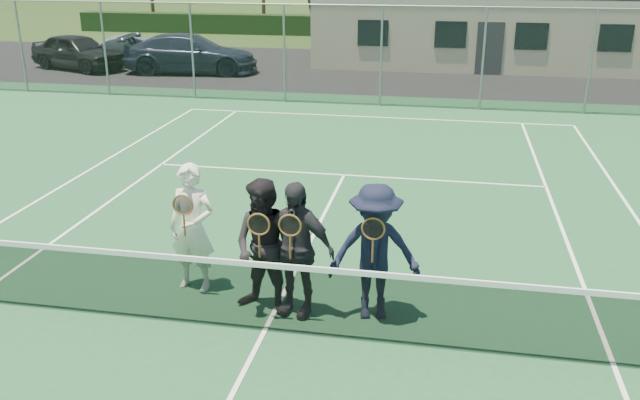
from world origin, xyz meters
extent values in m
plane|color=#2A4518|center=(0.00, 20.00, 0.00)|extent=(220.00, 220.00, 0.00)
cube|color=#1C4C2B|center=(0.00, 0.00, 0.01)|extent=(30.00, 30.00, 0.02)
cube|color=black|center=(-4.00, 20.00, 0.01)|extent=(40.00, 12.00, 0.01)
cube|color=black|center=(0.00, 32.00, 0.55)|extent=(40.00, 1.20, 1.10)
imported|color=black|center=(-12.71, 18.20, 0.72)|extent=(4.53, 3.09, 1.43)
imported|color=gray|center=(-10.75, 19.46, 0.63)|extent=(4.04, 2.60, 1.26)
imported|color=#1B2436|center=(-7.93, 18.25, 0.75)|extent=(5.37, 2.64, 1.50)
cube|color=white|center=(0.00, 11.88, 0.03)|extent=(10.97, 0.06, 0.01)
cube|color=white|center=(4.12, 0.00, 0.03)|extent=(0.06, 23.77, 0.01)
cube|color=white|center=(0.00, 6.40, 0.03)|extent=(8.23, 0.06, 0.01)
cube|color=white|center=(0.00, 0.00, 0.03)|extent=(0.06, 12.80, 0.01)
cube|color=black|center=(0.00, 0.00, 0.48)|extent=(11.60, 0.02, 0.88)
cube|color=white|center=(0.00, 0.00, 0.93)|extent=(11.60, 0.03, 0.07)
cylinder|color=slate|center=(-12.00, 13.50, 1.50)|extent=(0.07, 0.07, 3.00)
cylinder|color=slate|center=(-9.00, 13.50, 1.50)|extent=(0.07, 0.07, 3.00)
cylinder|color=slate|center=(-6.00, 13.50, 1.50)|extent=(0.07, 0.07, 3.00)
cylinder|color=slate|center=(-3.00, 13.50, 1.50)|extent=(0.07, 0.07, 3.00)
cylinder|color=slate|center=(0.00, 13.50, 1.50)|extent=(0.07, 0.07, 3.00)
cylinder|color=slate|center=(3.00, 13.50, 1.50)|extent=(0.07, 0.07, 3.00)
cylinder|color=slate|center=(6.00, 13.50, 1.50)|extent=(0.07, 0.07, 3.00)
cube|color=black|center=(0.00, 13.50, 1.50)|extent=(30.00, 0.03, 3.00)
cylinder|color=slate|center=(0.00, 13.50, 3.00)|extent=(30.00, 0.04, 0.04)
cube|color=beige|center=(4.00, 24.00, 1.40)|extent=(15.00, 8.00, 2.80)
cube|color=#2D2D33|center=(3.50, 19.98, 1.00)|extent=(1.00, 0.06, 2.00)
cube|color=black|center=(-1.00, 19.98, 1.50)|extent=(1.20, 0.06, 1.00)
cube|color=black|center=(2.00, 19.98, 1.50)|extent=(1.20, 0.06, 1.00)
cube|color=black|center=(5.00, 19.98, 1.50)|extent=(1.20, 0.06, 1.00)
cube|color=black|center=(8.00, 19.98, 1.50)|extent=(1.20, 0.06, 1.00)
cylinder|color=#392514|center=(2.00, 33.00, 1.93)|extent=(0.22, 0.22, 3.85)
imported|color=white|center=(-1.26, 0.98, 0.92)|extent=(0.70, 0.49, 1.80)
torus|color=brown|center=(-1.26, 0.71, 1.35)|extent=(0.29, 0.02, 0.29)
cylinder|color=black|center=(-1.26, 0.71, 1.35)|extent=(0.25, 0.00, 0.25)
cylinder|color=brown|center=(-1.26, 0.71, 1.07)|extent=(0.03, 0.03, 0.32)
imported|color=black|center=(-0.11, 0.52, 0.92)|extent=(1.03, 0.91, 1.80)
torus|color=brown|center=(-0.11, 0.25, 1.35)|extent=(0.29, 0.02, 0.29)
cylinder|color=black|center=(-0.11, 0.25, 1.35)|extent=(0.25, 0.00, 0.25)
cylinder|color=brown|center=(-0.11, 0.25, 1.07)|extent=(0.03, 0.03, 0.32)
imported|color=#242529|center=(0.28, 0.55, 0.92)|extent=(1.12, 0.64, 1.80)
torus|color=brown|center=(0.28, 0.28, 1.35)|extent=(0.29, 0.02, 0.29)
cylinder|color=black|center=(0.28, 0.28, 1.35)|extent=(0.25, 0.00, 0.25)
cylinder|color=brown|center=(0.28, 0.28, 1.07)|extent=(0.03, 0.03, 0.32)
imported|color=black|center=(1.28, 0.64, 0.92)|extent=(1.26, 0.87, 1.80)
torus|color=brown|center=(1.28, 0.37, 1.35)|extent=(0.29, 0.02, 0.29)
cylinder|color=black|center=(1.28, 0.37, 1.35)|extent=(0.25, 0.00, 0.25)
cylinder|color=brown|center=(1.28, 0.37, 1.07)|extent=(0.03, 0.03, 0.32)
camera|label=1|loc=(2.06, -7.10, 4.45)|focal=38.00mm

